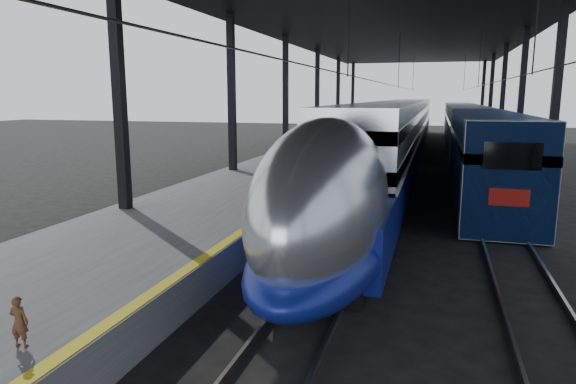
% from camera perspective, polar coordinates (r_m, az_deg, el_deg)
% --- Properties ---
extents(ground, '(160.00, 160.00, 0.00)m').
position_cam_1_polar(ground, '(12.38, -7.35, -12.73)').
color(ground, black).
rests_on(ground, ground).
extents(platform, '(6.00, 80.00, 1.00)m').
position_cam_1_polar(platform, '(31.76, 1.17, 2.67)').
color(platform, '#4C4C4F').
rests_on(platform, ground).
extents(yellow_strip, '(0.30, 80.00, 0.01)m').
position_cam_1_polar(yellow_strip, '(31.10, 6.17, 3.38)').
color(yellow_strip, gold).
rests_on(yellow_strip, platform).
extents(rails, '(6.52, 80.00, 0.16)m').
position_cam_1_polar(rails, '(30.77, 15.72, 1.23)').
color(rails, slate).
rests_on(rails, ground).
extents(canopy, '(18.00, 75.00, 9.47)m').
position_cam_1_polar(canopy, '(30.81, 11.51, 18.30)').
color(canopy, black).
rests_on(canopy, ground).
extents(tgv_train, '(3.16, 65.20, 4.53)m').
position_cam_1_polar(tgv_train, '(40.03, 12.42, 6.40)').
color(tgv_train, silver).
rests_on(tgv_train, ground).
extents(second_train, '(2.98, 56.05, 4.11)m').
position_cam_1_polar(second_train, '(45.29, 19.24, 6.47)').
color(second_train, navy).
rests_on(second_train, ground).
extents(child, '(0.33, 0.24, 0.84)m').
position_cam_1_polar(child, '(9.27, -27.71, -12.63)').
color(child, '#4C2D19').
rests_on(child, platform).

